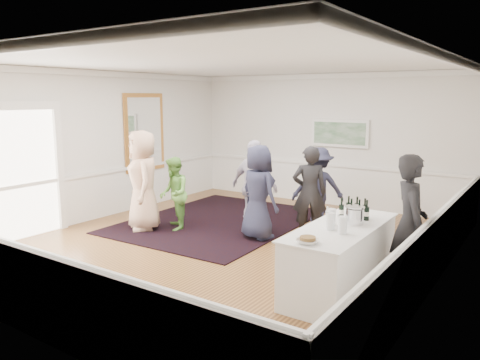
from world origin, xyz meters
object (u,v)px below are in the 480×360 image
Objects in this scene: guest_green at (174,194)px; nut_bowl at (308,240)px; ice_bucket at (355,216)px; guest_tan at (143,181)px; guest_lilac at (254,187)px; bartender at (410,223)px; guest_dark_b at (309,193)px; guest_navy at (258,192)px; serving_table at (341,258)px; guest_dark_a at (318,187)px.

guest_green reaches higher than nut_bowl.
ice_bucket is at bearing 82.57° from nut_bowl.
guest_green is at bearing 168.90° from ice_bucket.
guest_tan is 1.36× the size of guest_green.
guest_lilac is 3.63m from nut_bowl.
guest_dark_b is (-2.18, 1.41, -0.07)m from bartender.
guest_navy reaches higher than nut_bowl.
guest_tan is (-4.44, 0.65, 0.54)m from serving_table.
serving_table is at bearing 166.13° from guest_navy.
guest_navy is at bearing 147.52° from serving_table.
bartender is at bearing 165.69° from guest_lilac.
serving_table is 8.59× the size of nut_bowl.
guest_tan is 7.68× the size of ice_bucket.
guest_green reaches higher than ice_bucket.
guest_dark_b is at bearing 131.12° from ice_bucket.
serving_table is at bearing 91.37° from guest_dark_a.
guest_dark_b is (2.51, 0.96, 0.15)m from guest_green.
guest_navy reaches higher than guest_dark_a.
guest_navy reaches higher than guest_dark_b.
bartender is 7.17× the size of nut_bowl.
ice_bucket is at bearing 33.77° from guest_green.
guest_tan is at bearing -100.92° from guest_green.
guest_lilac is at bearing -29.14° from guest_navy.
ice_bucket is (4.54, -0.45, 0.03)m from guest_tan.
guest_dark_b is 2.33m from ice_bucket.
bartender is 1.04× the size of guest_lilac.
guest_tan is at bearing 58.92° from bartender.
guest_lilac reaches higher than guest_navy.
guest_tan reaches higher than guest_navy.
guest_dark_b is 0.95m from guest_navy.
ice_bucket is (1.53, -1.75, 0.15)m from guest_dark_b.
bartender reaches higher than serving_table.
guest_tan is 1.09× the size of guest_lilac.
serving_table is 1.39× the size of guest_dark_a.
bartender is at bearing 116.77° from guest_dark_b.
guest_navy is 6.82× the size of ice_bucket.
guest_dark_a is (0.83, 1.13, -0.10)m from guest_lilac.
ice_bucket is at bearing 100.84° from guest_dark_b.
guest_green is at bearing 165.91° from serving_table.
guest_green is 5.56× the size of nut_bowl.
bartender is 1.16× the size of guest_dark_a.
guest_dark_a reaches higher than guest_green.
guest_tan is 1.14× the size of guest_dark_b.
bartender is at bearing 39.38° from guest_green.
guest_dark_b reaches higher than serving_table.
guest_dark_b is at bearing 65.85° from guest_green.
guest_dark_a is at bearing 84.36° from guest_green.
guest_dark_b is 6.76× the size of ice_bucket.
nut_bowl is at bearing 138.35° from guest_lilac.
guest_dark_a is at bearing 123.73° from ice_bucket.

